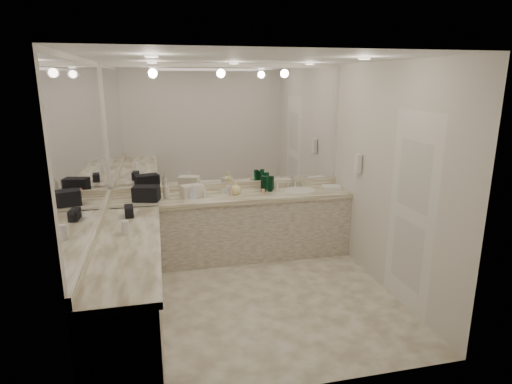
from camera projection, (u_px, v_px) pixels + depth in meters
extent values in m
plane|color=beige|center=(252.00, 298.00, 4.84)|extent=(3.20, 3.20, 0.00)
plane|color=white|center=(251.00, 58.00, 4.17)|extent=(3.20, 3.20, 0.00)
cube|color=silver|center=(228.00, 161.00, 5.92)|extent=(3.20, 0.02, 2.60)
cube|color=silver|center=(91.00, 196.00, 4.15)|extent=(0.02, 3.00, 2.60)
cube|color=silver|center=(389.00, 179.00, 4.85)|extent=(0.02, 3.00, 2.60)
cube|color=beige|center=(233.00, 228.00, 5.86)|extent=(3.20, 0.60, 0.84)
cube|color=#ECE4C9|center=(233.00, 197.00, 5.73)|extent=(3.20, 0.64, 0.06)
cube|color=beige|center=(129.00, 289.00, 4.16)|extent=(0.60, 2.40, 0.84)
cube|color=#ECE4C9|center=(126.00, 246.00, 4.05)|extent=(0.64, 2.42, 0.06)
cube|color=#ECE4C9|center=(229.00, 186.00, 5.99)|extent=(3.20, 0.04, 0.10)
cube|color=#ECE4C9|center=(97.00, 230.00, 4.25)|extent=(0.04, 3.00, 0.10)
cube|color=white|center=(228.00, 127.00, 5.78)|extent=(3.12, 0.01, 1.55)
cube|color=white|center=(88.00, 148.00, 4.04)|extent=(0.01, 2.92, 1.55)
cylinder|color=white|center=(300.00, 191.00, 5.95)|extent=(0.44, 0.44, 0.03)
cube|color=silver|center=(295.00, 182.00, 6.12)|extent=(0.24, 0.16, 0.14)
cube|color=white|center=(358.00, 164.00, 5.49)|extent=(0.06, 0.10, 0.24)
cube|color=white|center=(411.00, 213.00, 4.44)|extent=(0.02, 0.82, 2.10)
cube|color=black|center=(146.00, 194.00, 5.42)|extent=(0.36, 0.27, 0.18)
cube|color=black|center=(129.00, 211.00, 4.82)|extent=(0.11, 0.22, 0.11)
cube|color=silver|center=(192.00, 191.00, 5.62)|extent=(0.32, 0.25, 0.16)
cube|color=white|center=(331.00, 187.00, 6.04)|extent=(0.29, 0.23, 0.04)
cylinder|color=white|center=(125.00, 227.00, 4.23)|extent=(0.07, 0.07, 0.16)
imported|color=beige|center=(166.00, 189.00, 5.54)|extent=(0.10, 0.10, 0.23)
imported|color=white|center=(193.00, 192.00, 5.53)|extent=(0.09, 0.09, 0.18)
imported|color=#F1E192|center=(236.00, 188.00, 5.72)|extent=(0.16, 0.16, 0.19)
cylinder|color=#0C5430|center=(264.00, 183.00, 5.92)|extent=(0.07, 0.07, 0.21)
cylinder|color=#0C5430|center=(272.00, 183.00, 5.99)|extent=(0.06, 0.06, 0.19)
cylinder|color=#0C5430|center=(263.00, 184.00, 5.88)|extent=(0.07, 0.07, 0.22)
cylinder|color=#0C5430|center=(269.00, 183.00, 5.97)|extent=(0.06, 0.06, 0.18)
cylinder|color=#0C5430|center=(270.00, 184.00, 5.88)|extent=(0.06, 0.06, 0.22)
cylinder|color=white|center=(223.00, 191.00, 5.80)|extent=(0.06, 0.06, 0.06)
cylinder|color=#E57F66|center=(141.00, 194.00, 5.58)|extent=(0.04, 0.04, 0.09)
cylinder|color=white|center=(197.00, 190.00, 5.76)|extent=(0.05, 0.05, 0.10)
cylinder|color=silver|center=(228.00, 190.00, 5.77)|extent=(0.06, 0.06, 0.12)
cylinder|color=white|center=(277.00, 186.00, 5.93)|extent=(0.04, 0.04, 0.12)
cylinder|color=silver|center=(205.00, 194.00, 5.60)|extent=(0.04, 0.04, 0.09)
cylinder|color=#E0B28C|center=(232.00, 191.00, 5.69)|extent=(0.04, 0.04, 0.10)
cylinder|color=#3F3F4C|center=(145.00, 195.00, 5.43)|extent=(0.04, 0.04, 0.15)
cylinder|color=#E0B28C|center=(263.00, 191.00, 5.76)|extent=(0.05, 0.05, 0.07)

